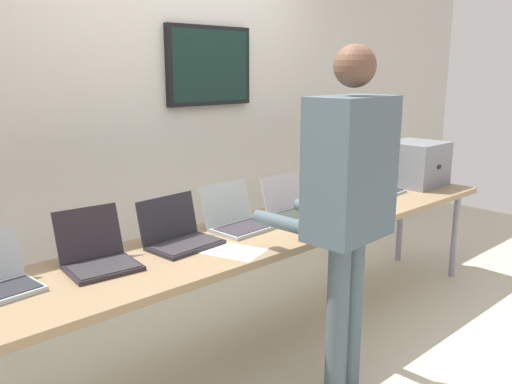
# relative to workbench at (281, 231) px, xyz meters

# --- Properties ---
(ground) EXTENTS (8.00, 8.00, 0.04)m
(ground) POSITION_rel_workbench_xyz_m (0.00, 0.00, -0.72)
(ground) COLOR beige
(back_wall) EXTENTS (8.00, 0.11, 2.53)m
(back_wall) POSITION_rel_workbench_xyz_m (0.01, 1.13, 0.58)
(back_wall) COLOR beige
(back_wall) RESTS_ON ground
(workbench) EXTENTS (3.67, 0.70, 0.74)m
(workbench) POSITION_rel_workbench_xyz_m (0.00, 0.00, 0.00)
(workbench) COLOR #967A57
(workbench) RESTS_ON ground
(equipment_box) EXTENTS (0.42, 0.41, 0.35)m
(equipment_box) POSITION_rel_workbench_xyz_m (1.57, 0.05, 0.22)
(equipment_box) COLOR slate
(equipment_box) RESTS_ON workbench
(laptop_station_1) EXTENTS (0.34, 0.36, 0.26)m
(laptop_station_1) POSITION_rel_workbench_xyz_m (-1.12, 0.11, 0.10)
(laptop_station_1) COLOR #282229
(laptop_station_1) RESTS_ON workbench
(laptop_station_2) EXTENTS (0.39, 0.32, 0.25)m
(laptop_station_2) POSITION_rel_workbench_xyz_m (-0.67, 0.10, 0.10)
(laptop_station_2) COLOR #25252B
(laptop_station_2) RESTS_ON workbench
(laptop_station_3) EXTENTS (0.38, 0.34, 0.25)m
(laptop_station_3) POSITION_rel_workbench_xyz_m (-0.23, 0.13, 0.10)
(laptop_station_3) COLOR #A9B7B3
(laptop_station_3) RESTS_ON workbench
(laptop_station_4) EXTENTS (0.34, 0.30, 0.24)m
(laptop_station_4) POSITION_rel_workbench_xyz_m (0.22, 0.12, 0.10)
(laptop_station_4) COLOR #ADADB5
(laptop_station_4) RESTS_ON workbench
(laptop_station_5) EXTENTS (0.34, 0.39, 0.26)m
(laptop_station_5) POSITION_rel_workbench_xyz_m (0.67, 0.13, 0.10)
(laptop_station_5) COLOR black
(laptop_station_5) RESTS_ON workbench
(laptop_station_6) EXTENTS (0.33, 0.35, 0.25)m
(laptop_station_6) POSITION_rel_workbench_xyz_m (1.12, 0.11, 0.10)
(laptop_station_6) COLOR #ABB7B7
(laptop_station_6) RESTS_ON workbench
(person) EXTENTS (0.46, 0.61, 1.76)m
(person) POSITION_rel_workbench_xyz_m (-0.19, -0.62, 0.37)
(person) COLOR #4C5E67
(person) RESTS_ON ground
(paper_sheet) EXTENTS (0.30, 0.35, 0.00)m
(paper_sheet) POSITION_rel_workbench_xyz_m (-0.52, -0.17, 0.04)
(paper_sheet) COLOR white
(paper_sheet) RESTS_ON workbench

